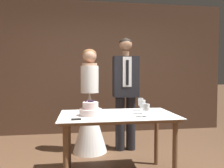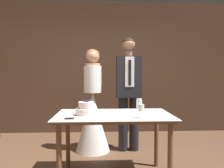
{
  "view_description": "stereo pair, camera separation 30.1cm",
  "coord_description": "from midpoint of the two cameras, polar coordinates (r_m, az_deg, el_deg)",
  "views": [
    {
      "loc": [
        -0.37,
        -2.27,
        1.24
      ],
      "look_at": [
        0.06,
        0.71,
        1.1
      ],
      "focal_mm": 35.0,
      "sensor_mm": 36.0,
      "label": 1
    },
    {
      "loc": [
        -0.07,
        -2.29,
        1.24
      ],
      "look_at": [
        0.06,
        0.71,
        1.1
      ],
      "focal_mm": 35.0,
      "sensor_mm": 36.0,
      "label": 2
    }
  ],
  "objects": [
    {
      "name": "wall_back",
      "position": [
        4.63,
        -5.58,
        4.27
      ],
      "size": [
        5.45,
        0.12,
        2.73
      ],
      "primitive_type": "cube",
      "color": "#513828",
      "rests_on": "ground_plane"
    },
    {
      "name": "cake_table",
      "position": [
        2.61,
        -1.87,
        -9.9
      ],
      "size": [
        1.35,
        0.77,
        0.76
      ],
      "color": "brown",
      "rests_on": "ground_plane"
    },
    {
      "name": "tiered_cake",
      "position": [
        2.54,
        -9.05,
        -6.66
      ],
      "size": [
        0.26,
        0.26,
        0.17
      ],
      "color": "beige",
      "rests_on": "cake_table"
    },
    {
      "name": "bride",
      "position": [
        3.51,
        -8.29,
        -7.71
      ],
      "size": [
        0.54,
        0.54,
        1.63
      ],
      "color": "white",
      "rests_on": "ground_plane"
    },
    {
      "name": "wine_glass_middle",
      "position": [
        2.81,
        4.47,
        -4.75
      ],
      "size": [
        0.07,
        0.07,
        0.16
      ],
      "color": "silver",
      "rests_on": "cake_table"
    },
    {
      "name": "cake_knife",
      "position": [
        2.32,
        -11.16,
        -9.04
      ],
      "size": [
        0.42,
        0.05,
        0.02
      ],
      "rotation": [
        0.0,
        0.0,
        0.07
      ],
      "color": "silver",
      "rests_on": "cake_table"
    },
    {
      "name": "groom",
      "position": [
        3.51,
        1.11,
        -1.16
      ],
      "size": [
        0.4,
        0.25,
        1.8
      ],
      "color": "black",
      "rests_on": "ground_plane"
    },
    {
      "name": "wine_glass_near",
      "position": [
        2.42,
        5.42,
        -6.22
      ],
      "size": [
        0.07,
        0.07,
        0.14
      ],
      "color": "silver",
      "rests_on": "cake_table"
    },
    {
      "name": "wine_glass_far",
      "position": [
        2.61,
        4.72,
        -5.3
      ],
      "size": [
        0.07,
        0.07,
        0.17
      ],
      "color": "silver",
      "rests_on": "cake_table"
    }
  ]
}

